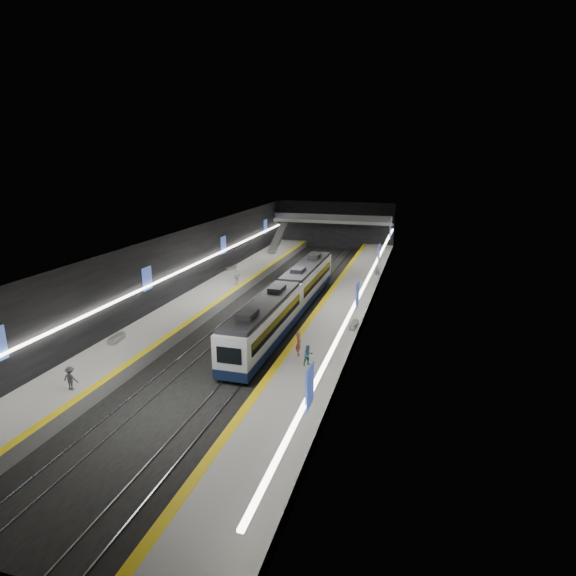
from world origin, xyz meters
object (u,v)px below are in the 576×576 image
(escalator, at_px, (278,238))
(passenger_right_b, at_px, (308,355))
(bench_left_far, at_px, (231,268))
(passenger_left_b, at_px, (71,378))
(bench_right_near, at_px, (354,325))
(bench_left_near, at_px, (116,338))
(bench_right_far, at_px, (378,272))
(passenger_left_a, at_px, (237,277))
(passenger_right_a, at_px, (299,344))
(train, at_px, (288,298))

(escalator, distance_m, passenger_right_b, 43.81)
(bench_left_far, bearing_deg, passenger_left_b, -64.14)
(bench_right_near, height_order, passenger_right_b, passenger_right_b)
(bench_left_near, height_order, bench_right_far, bench_left_near)
(bench_right_far, distance_m, passenger_left_b, 40.72)
(bench_right_near, xyz_separation_m, bench_right_far, (0.00, 20.70, 0.00))
(escalator, distance_m, bench_left_near, 40.96)
(passenger_left_a, bearing_deg, bench_right_far, 135.81)
(bench_left_near, distance_m, passenger_left_a, 19.48)
(bench_right_near, xyz_separation_m, passenger_right_a, (-3.16, -7.27, 0.68))
(passenger_left_a, bearing_deg, train, 61.54)
(train, bearing_deg, passenger_left_a, 138.92)
(bench_right_near, xyz_separation_m, passenger_left_b, (-15.96, -16.76, 0.57))
(escalator, bearing_deg, train, -70.95)
(bench_left_far, height_order, passenger_left_b, passenger_left_b)
(bench_right_far, bearing_deg, escalator, 143.08)
(escalator, xyz_separation_m, bench_right_far, (17.00, -11.59, -1.67))
(train, xyz_separation_m, passenger_right_a, (3.84, -10.61, -0.28))
(bench_left_near, bearing_deg, bench_right_near, 20.70)
(passenger_right_a, bearing_deg, bench_left_near, 77.31)
(train, height_order, bench_right_far, train)
(bench_left_near, bearing_deg, bench_right_far, 53.53)
(escalator, xyz_separation_m, bench_left_far, (-2.00, -14.85, -1.70))
(bench_left_far, bearing_deg, passenger_left_a, -41.17)
(bench_right_near, relative_size, passenger_right_b, 1.19)
(bench_left_far, distance_m, passenger_left_a, 7.74)
(passenger_right_a, bearing_deg, passenger_left_b, 108.77)
(escalator, height_order, passenger_left_b, escalator)
(escalator, xyz_separation_m, passenger_right_b, (14.99, -41.15, -1.11))
(passenger_right_b, bearing_deg, bench_right_far, 41.72)
(bench_right_near, bearing_deg, passenger_right_a, -109.44)
(passenger_right_a, relative_size, passenger_left_a, 1.02)
(train, bearing_deg, bench_left_far, 130.39)
(bench_right_near, distance_m, passenger_left_b, 23.15)
(passenger_left_b, bearing_deg, passenger_left_a, -91.31)
(passenger_right_a, relative_size, passenger_left_b, 1.14)
(escalator, relative_size, passenger_left_b, 4.99)
(escalator, bearing_deg, passenger_right_b, -69.99)
(train, xyz_separation_m, passenger_left_a, (-8.37, 7.30, -0.30))
(bench_left_near, xyz_separation_m, bench_right_near, (18.28, 8.61, -0.00))
(escalator, height_order, bench_left_near, escalator)
(passenger_right_a, distance_m, passenger_right_b, 1.96)
(train, bearing_deg, bench_right_near, -25.50)
(train, distance_m, passenger_left_b, 22.01)
(escalator, relative_size, passenger_left_a, 4.46)
(bench_right_far, height_order, passenger_right_a, passenger_right_a)
(bench_left_near, xyz_separation_m, passenger_right_a, (15.12, 1.34, 0.68))
(bench_right_far, xyz_separation_m, passenger_left_a, (-15.37, -10.06, 0.67))
(bench_left_far, bearing_deg, bench_right_near, -21.77)
(escalator, bearing_deg, passenger_left_a, -85.71)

